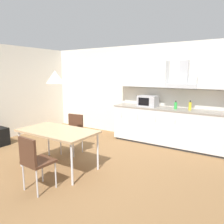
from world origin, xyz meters
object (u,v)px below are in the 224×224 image
(pendant_lamp, at_px, (55,77))
(bottle_yellow, at_px, (190,106))
(microwave, at_px, (148,101))
(bottle_green, at_px, (176,106))
(chair_near_right, at_px, (34,158))
(chair_far_left, at_px, (73,130))
(dining_table, at_px, (58,133))

(pendant_lamp, bearing_deg, bottle_yellow, 54.04)
(microwave, height_order, pendant_lamp, pendant_lamp)
(bottle_yellow, height_order, pendant_lamp, pendant_lamp)
(microwave, bearing_deg, bottle_green, -3.54)
(microwave, distance_m, bottle_green, 0.75)
(chair_near_right, height_order, chair_far_left, same)
(chair_near_right, height_order, pendant_lamp, pendant_lamp)
(dining_table, xyz_separation_m, pendant_lamp, (0.00, -0.00, 1.02))
(bottle_green, distance_m, dining_table, 2.85)
(microwave, bearing_deg, chair_far_left, -122.01)
(chair_far_left, bearing_deg, pendant_lamp, -66.78)
(microwave, height_order, chair_far_left, microwave)
(dining_table, relative_size, chair_near_right, 1.67)
(chair_far_left, bearing_deg, microwave, 57.99)
(bottle_green, bearing_deg, chair_near_right, -109.46)
(bottle_green, height_order, pendant_lamp, pendant_lamp)
(pendant_lamp, bearing_deg, dining_table, 90.00)
(bottle_yellow, bearing_deg, chair_far_left, -141.73)
(chair_near_right, distance_m, chair_far_left, 1.71)
(microwave, xyz_separation_m, bottle_yellow, (1.07, -0.01, -0.04))
(microwave, bearing_deg, bottle_yellow, -0.67)
(bottle_green, bearing_deg, dining_table, -121.00)
(bottle_yellow, distance_m, pendant_lamp, 3.12)
(bottle_yellow, xyz_separation_m, bottle_green, (-0.33, -0.03, -0.01))
(microwave, height_order, bottle_green, microwave)
(dining_table, xyz_separation_m, chair_near_right, (0.32, -0.79, -0.16))
(microwave, relative_size, bottle_yellow, 2.12)
(chair_near_right, bearing_deg, bottle_yellow, 65.76)
(dining_table, relative_size, chair_far_left, 1.67)
(bottle_green, xyz_separation_m, chair_far_left, (-1.80, -1.64, -0.49))
(bottle_yellow, height_order, chair_near_right, bottle_yellow)
(chair_far_left, relative_size, pendant_lamp, 2.72)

